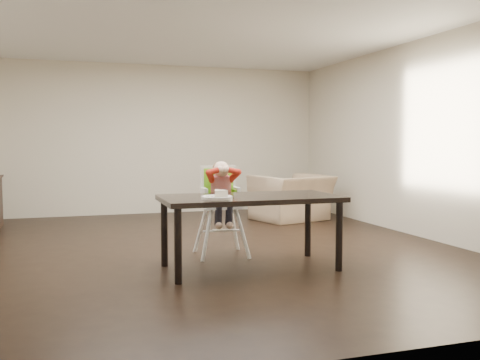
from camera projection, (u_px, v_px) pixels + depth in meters
name	position (u px, v px, depth m)	size (l,w,h in m)	color
ground	(206.00, 248.00, 6.53)	(7.00, 7.00, 0.00)	black
room_walls	(205.00, 96.00, 6.40)	(6.02, 7.02, 2.71)	beige
dining_table	(250.00, 204.00, 5.45)	(1.80, 0.90, 0.75)	black
high_chair	(221.00, 189.00, 6.11)	(0.48, 0.48, 1.08)	white
plate	(218.00, 196.00, 5.13)	(0.37, 0.37, 0.09)	white
armchair	(292.00, 190.00, 8.89)	(1.15, 0.75, 1.01)	tan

